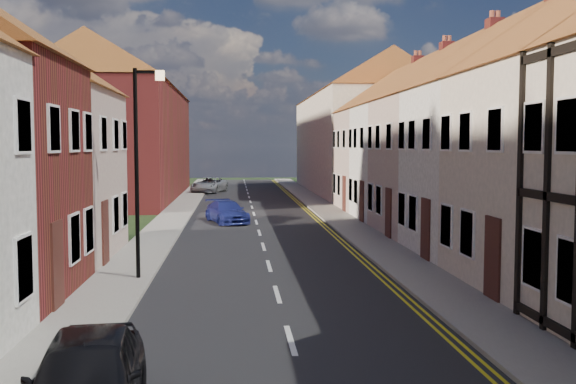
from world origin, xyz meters
TOP-DOWN VIEW (x-y plane):
  - road at (0.00, 30.00)m, footprint 7.00×90.00m
  - pavement_left at (-4.40, 30.00)m, footprint 1.80×90.00m
  - pavement_right at (4.40, 30.00)m, footprint 1.80×90.00m
  - cottage_r_cream_mid at (9.30, 23.50)m, footprint 8.30×5.20m
  - cottage_r_pink at (9.30, 28.90)m, footprint 8.30×6.00m
  - cottage_r_white_far at (9.30, 34.30)m, footprint 8.30×5.20m
  - cottage_r_cream_far at (9.30, 39.70)m, footprint 8.30×6.00m
  - block_right_far at (9.30, 55.00)m, footprint 8.30×24.20m
  - block_left_far at (-9.30, 50.00)m, footprint 8.30×24.20m
  - lamppost at (-3.81, 20.00)m, footprint 0.88×0.15m
  - car_near at (-3.20, 10.38)m, footprint 1.91×3.99m
  - car_far at (-1.50, 34.00)m, footprint 2.59×4.14m
  - car_distant at (-3.20, 55.10)m, footprint 3.29×5.12m

SIDE VIEW (x-z plane):
  - road at x=0.00m, z-range 0.00..0.02m
  - pavement_left at x=-4.40m, z-range 0.00..0.12m
  - pavement_right at x=4.40m, z-range 0.00..0.12m
  - car_far at x=-1.50m, z-range 0.00..1.12m
  - car_distant at x=-3.20m, z-range 0.00..1.31m
  - car_near at x=-3.20m, z-range 0.00..1.32m
  - lamppost at x=-3.81m, z-range 0.54..6.54m
  - cottage_r_pink at x=9.30m, z-range -0.03..8.97m
  - cottage_r_cream_far at x=9.30m, z-range -0.03..8.97m
  - cottage_r_cream_mid at x=9.30m, z-range -0.02..8.98m
  - cottage_r_white_far at x=9.30m, z-range -0.02..8.98m
  - block_right_far at x=9.30m, z-range 0.04..10.54m
  - block_left_far at x=-9.30m, z-range 0.04..10.54m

